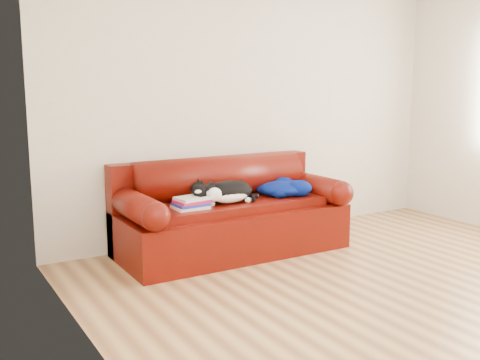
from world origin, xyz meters
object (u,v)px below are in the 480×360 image
object	(u,v)px
book_stack	(191,203)
blanket	(283,188)
sofa_base	(232,227)
cat	(228,193)

from	to	relation	value
book_stack	blanket	xyz separation A→B (m)	(1.02, 0.08, 0.02)
sofa_base	book_stack	size ratio (longest dim) A/B	7.20
sofa_base	blanket	bearing A→B (deg)	-6.38
blanket	book_stack	bearing A→B (deg)	-175.48
sofa_base	blanket	world-z (taller)	blanket
sofa_base	blanket	size ratio (longest dim) A/B	3.72
cat	blanket	distance (m)	0.64
blanket	cat	bearing A→B (deg)	-175.20
book_stack	blanket	world-z (taller)	blanket
sofa_base	book_stack	world-z (taller)	book_stack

